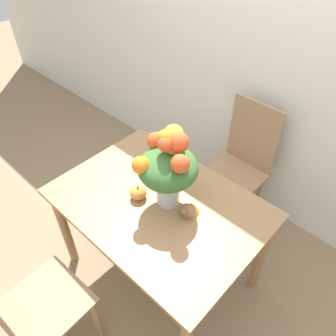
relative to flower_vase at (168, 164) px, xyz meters
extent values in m
plane|color=#8E7556|center=(-0.03, -0.05, -1.04)|extent=(12.00, 12.00, 0.00)
cube|color=silver|center=(-0.03, 1.06, 0.31)|extent=(8.00, 0.06, 2.70)
cube|color=#9E754C|center=(-0.03, -0.05, -0.29)|extent=(1.22, 0.87, 0.03)
cylinder|color=#9E754C|center=(-0.58, -0.43, -0.68)|extent=(0.06, 0.06, 0.73)
cylinder|color=#9E754C|center=(-0.58, 0.32, -0.68)|extent=(0.06, 0.06, 0.73)
cylinder|color=#9E754C|center=(0.52, 0.32, -0.68)|extent=(0.06, 0.06, 0.73)
cylinder|color=silver|center=(0.01, -0.01, -0.18)|extent=(0.13, 0.13, 0.20)
cylinder|color=silver|center=(0.01, -0.01, -0.23)|extent=(0.12, 0.12, 0.09)
cylinder|color=#38662D|center=(0.04, -0.01, -0.14)|extent=(0.00, 0.01, 0.26)
cylinder|color=#38662D|center=(0.02, 0.01, -0.14)|extent=(0.01, 0.01, 0.26)
cylinder|color=#38662D|center=(-0.01, 0.00, -0.14)|extent=(0.00, 0.01, 0.26)
cylinder|color=#38662D|center=(-0.01, -0.03, -0.14)|extent=(0.00, 0.00, 0.26)
cylinder|color=#38662D|center=(0.02, -0.04, -0.14)|extent=(0.01, 0.00, 0.26)
ellipsoid|color=#38662D|center=(0.01, -0.01, -0.01)|extent=(0.33, 0.33, 0.20)
sphere|color=#D64C23|center=(0.01, -0.03, 0.15)|extent=(0.08, 0.08, 0.08)
sphere|color=#AD9E33|center=(-0.04, 0.09, 0.12)|extent=(0.12, 0.12, 0.12)
sphere|color=#D64C23|center=(-0.06, 0.11, 0.07)|extent=(0.11, 0.11, 0.11)
sphere|color=#D64C23|center=(0.04, 0.03, 0.16)|extent=(0.11, 0.11, 0.11)
sphere|color=#AD9E33|center=(-0.12, 0.05, 0.06)|extent=(0.10, 0.10, 0.10)
sphere|color=#AD9E33|center=(0.02, 0.02, 0.13)|extent=(0.10, 0.10, 0.10)
sphere|color=#D64C23|center=(-0.12, 0.03, 0.07)|extent=(0.10, 0.10, 0.10)
sphere|color=orange|center=(-0.06, -0.14, 0.04)|extent=(0.10, 0.10, 0.10)
sphere|color=#D64C23|center=(0.12, -0.05, 0.11)|extent=(0.10, 0.10, 0.10)
sphere|color=orange|center=(-0.02, 0.00, 0.17)|extent=(0.09, 0.09, 0.09)
sphere|color=yellow|center=(0.00, 0.05, 0.12)|extent=(0.11, 0.11, 0.11)
ellipsoid|color=gold|center=(-0.14, -0.11, -0.24)|extent=(0.10, 0.10, 0.08)
cylinder|color=brown|center=(-0.14, -0.11, -0.20)|extent=(0.01, 0.01, 0.02)
ellipsoid|color=#936642|center=(0.16, -0.01, -0.24)|extent=(0.10, 0.07, 0.08)
cone|color=orange|center=(0.16, 0.01, -0.24)|extent=(0.10, 0.10, 0.08)
sphere|color=#936642|center=(0.16, -0.06, -0.21)|extent=(0.03, 0.03, 0.03)
cube|color=#9E7A56|center=(0.01, 0.71, -0.58)|extent=(0.43, 0.43, 0.02)
cylinder|color=#9E7A56|center=(-0.16, 0.54, -0.82)|extent=(0.04, 0.04, 0.45)
cylinder|color=#9E7A56|center=(0.18, 0.54, -0.82)|extent=(0.04, 0.04, 0.45)
cylinder|color=#9E7A56|center=(-0.15, 0.88, -0.82)|extent=(0.04, 0.04, 0.45)
cylinder|color=#9E7A56|center=(0.19, 0.88, -0.82)|extent=(0.04, 0.04, 0.45)
cube|color=#9E7A56|center=(0.02, 0.91, -0.30)|extent=(0.40, 0.02, 0.55)
cube|color=#9E7A56|center=(-0.15, -0.81, -0.58)|extent=(0.44, 0.44, 0.02)
cylinder|color=#9E7A56|center=(0.01, -0.64, -0.82)|extent=(0.04, 0.04, 0.45)
cylinder|color=#9E7A56|center=(-0.33, -0.65, -0.82)|extent=(0.04, 0.04, 0.45)
cylinder|color=#9E7A56|center=(-0.32, -0.99, -0.82)|extent=(0.04, 0.04, 0.45)
camera|label=1|loc=(0.89, -0.95, 1.17)|focal=35.00mm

